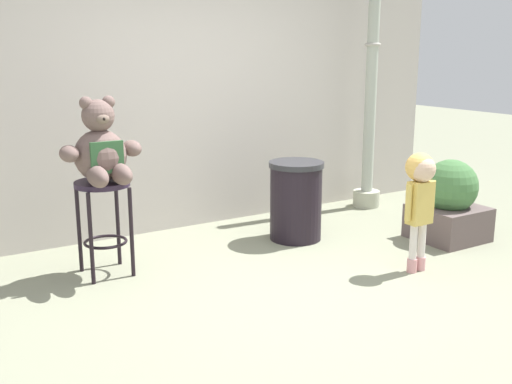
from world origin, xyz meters
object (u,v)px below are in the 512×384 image
bar_stool_with_teddy (104,207)px  lamppost (371,95)px  planter_with_shrub (449,203)px  trash_bin (296,200)px  teddy_bear (101,151)px  child_walking (420,186)px

bar_stool_with_teddy → lamppost: 3.32m
bar_stool_with_teddy → planter_with_shrub: planter_with_shrub is taller
planter_with_shrub → lamppost: bearing=82.4°
trash_bin → planter_with_shrub: size_ratio=0.97×
teddy_bear → lamppost: bearing=10.0°
lamppost → child_walking: bearing=-120.7°
trash_bin → lamppost: 1.75m
bar_stool_with_teddy → planter_with_shrub: size_ratio=1.00×
planter_with_shrub → teddy_bear: bearing=165.7°
lamppost → planter_with_shrub: 1.62m
bar_stool_with_teddy → lamppost: lamppost is taller
teddy_bear → planter_with_shrub: size_ratio=0.86×
trash_bin → bar_stool_with_teddy: bearing=178.7°
bar_stool_with_teddy → trash_bin: size_ratio=1.02×
bar_stool_with_teddy → teddy_bear: teddy_bear is taller
teddy_bear → trash_bin: 1.92m
child_walking → teddy_bear: bearing=60.3°
teddy_bear → trash_bin: bearing=-0.3°
child_walking → trash_bin: bearing=15.4°
bar_stool_with_teddy → child_walking: size_ratio=0.78×
bar_stool_with_teddy → planter_with_shrub: bearing=-14.8°
child_walking → planter_with_shrub: (0.88, 0.44, -0.36)m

